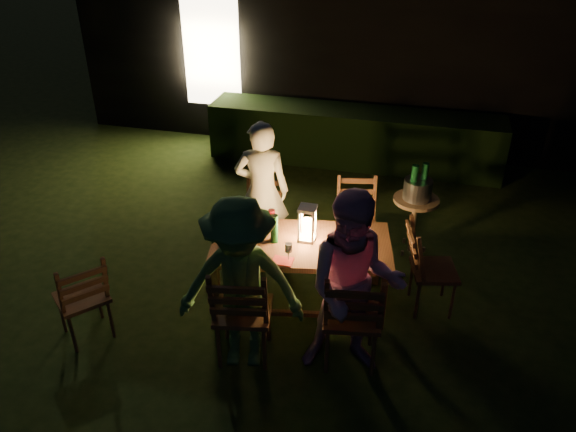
% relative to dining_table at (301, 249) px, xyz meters
% --- Properties ---
extents(garden_envelope, '(40.00, 40.00, 3.20)m').
position_rel_dining_table_xyz_m(garden_envelope, '(0.48, 5.78, 0.96)').
color(garden_envelope, black).
rests_on(garden_envelope, ground).
extents(dining_table, '(1.78, 1.12, 0.69)m').
position_rel_dining_table_xyz_m(dining_table, '(0.00, 0.00, 0.00)').
color(dining_table, '#4A2B18').
rests_on(dining_table, ground).
extents(chair_near_left, '(0.55, 0.58, 1.04)m').
position_rel_dining_table_xyz_m(chair_near_left, '(-0.30, -0.84, -0.31)').
color(chair_near_left, '#4A2B18').
rests_on(chair_near_left, ground).
extents(chair_near_right, '(0.54, 0.57, 1.04)m').
position_rel_dining_table_xyz_m(chair_near_right, '(0.59, -0.67, -0.31)').
color(chair_near_right, '#4A2B18').
rests_on(chair_near_right, ground).
extents(chair_far_left, '(0.44, 0.47, 0.90)m').
position_rel_dining_table_xyz_m(chair_far_left, '(-0.58, 0.67, -0.35)').
color(chair_far_left, '#4A2B18').
rests_on(chair_far_left, ground).
extents(chair_far_right, '(0.51, 0.53, 0.95)m').
position_rel_dining_table_xyz_m(chair_far_right, '(0.40, 0.86, -0.33)').
color(chair_far_right, '#4A2B18').
rests_on(chair_far_right, ground).
extents(chair_end, '(0.54, 0.51, 0.95)m').
position_rel_dining_table_xyz_m(chair_end, '(1.21, 0.23, -0.33)').
color(chair_end, '#4A2B18').
rests_on(chair_end, ground).
extents(chair_spare, '(0.61, 0.60, 0.93)m').
position_rel_dining_table_xyz_m(chair_spare, '(-1.74, -0.96, -0.34)').
color(chair_spare, '#4A2B18').
rests_on(chair_spare, ground).
extents(person_house_side, '(0.63, 0.47, 1.56)m').
position_rel_dining_table_xyz_m(person_house_side, '(-0.59, 0.72, 0.16)').
color(person_house_side, white).
rests_on(person_house_side, ground).
extents(person_opp_right, '(0.90, 0.76, 1.65)m').
position_rel_dining_table_xyz_m(person_opp_right, '(0.59, -0.72, 0.20)').
color(person_opp_right, '#CC8CB3').
rests_on(person_opp_right, ground).
extents(person_opp_left, '(1.10, 0.76, 1.57)m').
position_rel_dining_table_xyz_m(person_opp_left, '(-0.29, -0.89, 0.16)').
color(person_opp_left, '#3B6D36').
rests_on(person_opp_left, ground).
extents(lantern, '(0.16, 0.16, 0.35)m').
position_rel_dining_table_xyz_m(lantern, '(0.04, 0.06, 0.23)').
color(lantern, white).
rests_on(lantern, dining_table).
extents(plate_far_left, '(0.25, 0.25, 0.01)m').
position_rel_dining_table_xyz_m(plate_far_left, '(-0.58, 0.11, 0.08)').
color(plate_far_left, white).
rests_on(plate_far_left, dining_table).
extents(plate_near_left, '(0.25, 0.25, 0.01)m').
position_rel_dining_table_xyz_m(plate_near_left, '(-0.50, -0.32, 0.08)').
color(plate_near_left, white).
rests_on(plate_near_left, dining_table).
extents(plate_far_right, '(0.25, 0.25, 0.01)m').
position_rel_dining_table_xyz_m(plate_far_right, '(0.40, 0.30, 0.08)').
color(plate_far_right, white).
rests_on(plate_far_right, dining_table).
extents(plate_near_right, '(0.25, 0.25, 0.01)m').
position_rel_dining_table_xyz_m(plate_near_right, '(0.48, -0.13, 0.08)').
color(plate_near_right, white).
rests_on(plate_near_right, dining_table).
extents(wineglass_a, '(0.06, 0.06, 0.18)m').
position_rel_dining_table_xyz_m(wineglass_a, '(-0.35, 0.22, 0.16)').
color(wineglass_a, '#59070F').
rests_on(wineglass_a, dining_table).
extents(wineglass_b, '(0.06, 0.06, 0.18)m').
position_rel_dining_table_xyz_m(wineglass_b, '(-0.69, -0.25, 0.16)').
color(wineglass_b, '#59070F').
rests_on(wineglass_b, dining_table).
extents(wineglass_c, '(0.06, 0.06, 0.18)m').
position_rel_dining_table_xyz_m(wineglass_c, '(0.35, -0.22, 0.16)').
color(wineglass_c, '#59070F').
rests_on(wineglass_c, dining_table).
extents(wineglass_d, '(0.06, 0.06, 0.18)m').
position_rel_dining_table_xyz_m(wineglass_d, '(0.58, 0.29, 0.16)').
color(wineglass_d, '#59070F').
rests_on(wineglass_d, dining_table).
extents(wineglass_e, '(0.06, 0.06, 0.18)m').
position_rel_dining_table_xyz_m(wineglass_e, '(-0.04, -0.31, 0.16)').
color(wineglass_e, silver).
rests_on(wineglass_e, dining_table).
extents(bottle_table, '(0.07, 0.07, 0.28)m').
position_rel_dining_table_xyz_m(bottle_table, '(-0.25, -0.05, 0.21)').
color(bottle_table, '#0F471E').
rests_on(bottle_table, dining_table).
extents(napkin_left, '(0.18, 0.14, 0.01)m').
position_rel_dining_table_xyz_m(napkin_left, '(-0.09, -0.34, 0.07)').
color(napkin_left, red).
rests_on(napkin_left, dining_table).
extents(napkin_right, '(0.18, 0.14, 0.01)m').
position_rel_dining_table_xyz_m(napkin_right, '(0.60, -0.19, 0.07)').
color(napkin_right, red).
rests_on(napkin_right, dining_table).
extents(phone, '(0.14, 0.07, 0.01)m').
position_rel_dining_table_xyz_m(phone, '(-0.55, -0.41, 0.07)').
color(phone, black).
rests_on(phone, dining_table).
extents(side_table, '(0.49, 0.49, 0.66)m').
position_rel_dining_table_xyz_m(side_table, '(0.99, 1.19, -0.04)').
color(side_table, brown).
rests_on(side_table, ground).
extents(ice_bucket, '(0.30, 0.30, 0.22)m').
position_rel_dining_table_xyz_m(ice_bucket, '(0.99, 1.19, 0.15)').
color(ice_bucket, '#A5A8AD').
rests_on(ice_bucket, side_table).
extents(bottle_bucket_a, '(0.07, 0.07, 0.32)m').
position_rel_dining_table_xyz_m(bottle_bucket_a, '(0.94, 1.15, 0.20)').
color(bottle_bucket_a, '#0F471E').
rests_on(bottle_bucket_a, side_table).
extents(bottle_bucket_b, '(0.07, 0.07, 0.32)m').
position_rel_dining_table_xyz_m(bottle_bucket_b, '(1.04, 1.23, 0.20)').
color(bottle_bucket_b, '#0F471E').
rests_on(bottle_bucket_b, side_table).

